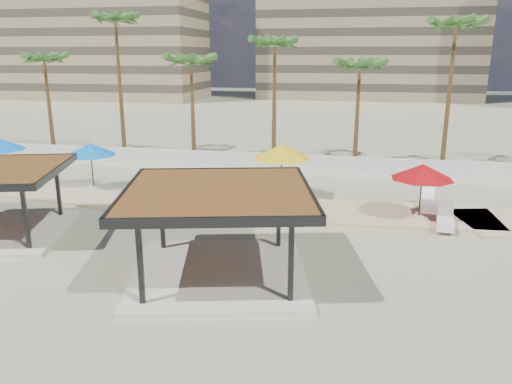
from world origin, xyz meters
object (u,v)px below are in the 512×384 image
(umbrella_a, at_px, (0,144))
(lounger_b, at_px, (445,221))
(pavilion_central, at_px, (218,224))
(umbrella_c, at_px, (423,172))
(lounger_c, at_px, (428,203))
(lounger_a, at_px, (132,196))

(umbrella_a, xyz_separation_m, lounger_b, (25.84, -3.35, -2.08))
(pavilion_central, relative_size, lounger_b, 3.38)
(umbrella_c, xyz_separation_m, lounger_c, (0.65, 2.07, -2.09))
(lounger_b, height_order, lounger_c, lounger_c)
(pavilion_central, relative_size, lounger_a, 4.24)
(pavilion_central, distance_m, lounger_c, 13.14)
(umbrella_a, bearing_deg, pavilion_central, -31.51)
(umbrella_a, height_order, lounger_b, umbrella_a)
(pavilion_central, height_order, lounger_a, pavilion_central)
(lounger_b, bearing_deg, pavilion_central, 135.15)
(lounger_a, height_order, lounger_b, lounger_b)
(lounger_c, bearing_deg, umbrella_c, 166.69)
(lounger_a, xyz_separation_m, lounger_b, (16.16, -1.11, 0.04))
(pavilion_central, distance_m, umbrella_a, 19.85)
(umbrella_a, distance_m, umbrella_c, 24.87)
(lounger_a, distance_m, lounger_b, 16.20)
(umbrella_a, bearing_deg, lounger_b, -7.38)
(umbrella_a, relative_size, umbrella_c, 0.83)
(lounger_a, distance_m, lounger_c, 15.81)
(umbrella_c, height_order, lounger_a, umbrella_c)
(umbrella_a, relative_size, lounger_b, 1.37)
(lounger_b, distance_m, lounger_c, 2.93)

